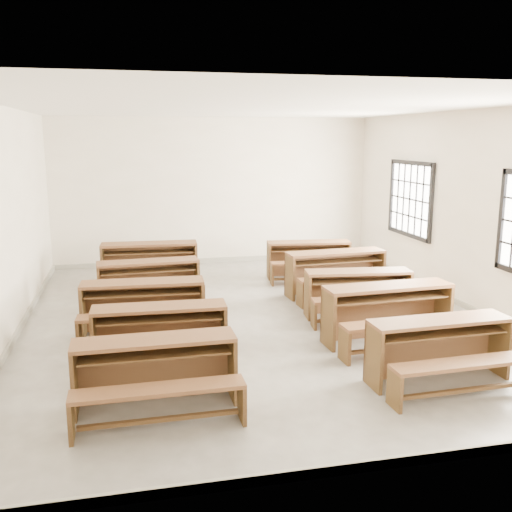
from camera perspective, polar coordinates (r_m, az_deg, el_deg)
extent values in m
plane|color=gray|center=(8.91, 0.00, -6.31)|extent=(8.50, 8.50, 0.00)
cube|color=white|center=(8.48, 0.00, 14.54)|extent=(7.00, 8.50, 0.05)
cube|color=silver|center=(12.68, -4.18, 6.47)|extent=(7.00, 0.05, 3.20)
cube|color=silver|center=(4.60, 11.55, -3.17)|extent=(7.00, 0.05, 3.20)
cube|color=silver|center=(8.51, -23.52, 2.92)|extent=(0.05, 8.50, 3.20)
cube|color=silver|center=(9.90, 20.09, 4.30)|extent=(0.05, 8.50, 3.20)
cube|color=gray|center=(12.92, -4.08, -0.39)|extent=(7.00, 0.04, 0.10)
cube|color=gray|center=(5.21, 10.84, -19.91)|extent=(7.00, 0.04, 0.10)
cube|color=gray|center=(8.86, -22.73, -7.03)|extent=(0.04, 8.50, 0.10)
cube|color=gray|center=(10.20, 19.50, -4.36)|extent=(0.04, 8.50, 0.10)
cube|color=black|center=(9.06, 23.37, 3.41)|extent=(0.06, 0.08, 1.46)
cube|color=white|center=(11.45, 15.24, 5.52)|extent=(0.02, 1.50, 1.30)
cube|color=black|center=(11.39, 15.34, 8.97)|extent=(0.06, 1.62, 0.08)
cube|color=black|center=(11.53, 14.97, 2.11)|extent=(0.06, 1.62, 0.08)
cube|color=black|center=(10.75, 17.10, 5.03)|extent=(0.06, 0.08, 1.46)
cube|color=black|center=(12.14, 13.43, 5.94)|extent=(0.06, 0.08, 1.46)
cube|color=brown|center=(6.00, -10.13, -8.30)|extent=(1.67, 0.43, 0.04)
cube|color=brown|center=(6.31, -10.10, -10.92)|extent=(1.66, 0.06, 0.71)
cube|color=#543B1C|center=(6.16, -17.72, -11.90)|extent=(0.05, 0.42, 0.71)
cube|color=#543B1C|center=(6.22, -2.39, -11.07)|extent=(0.05, 0.42, 0.71)
cube|color=#543B1C|center=(6.03, -10.07, -9.66)|extent=(1.54, 0.33, 0.02)
cube|color=brown|center=(5.64, -9.71, -13.02)|extent=(1.67, 0.31, 0.04)
cube|color=#543B1C|center=(5.76, -18.01, -15.33)|extent=(0.04, 0.29, 0.39)
cube|color=#543B1C|center=(5.83, -1.40, -14.38)|extent=(0.04, 0.29, 0.39)
cube|color=#543B1C|center=(5.78, -9.60, -15.83)|extent=(1.54, 0.07, 0.04)
cube|color=brown|center=(7.13, -9.65, -5.08)|extent=(1.65, 0.47, 0.04)
cube|color=brown|center=(7.42, -9.57, -7.40)|extent=(1.64, 0.10, 0.70)
cube|color=#543B1C|center=(7.29, -15.91, -8.07)|extent=(0.06, 0.41, 0.70)
cube|color=#543B1C|center=(7.30, -3.20, -7.59)|extent=(0.06, 0.41, 0.70)
cube|color=#543B1C|center=(7.16, -9.60, -6.23)|extent=(1.53, 0.36, 0.02)
cube|color=brown|center=(6.76, -9.48, -8.81)|extent=(1.65, 0.35, 0.04)
cube|color=#543B1C|center=(6.87, -16.21, -10.69)|extent=(0.05, 0.29, 0.39)
cube|color=#543B1C|center=(6.89, -2.64, -10.16)|extent=(0.05, 0.29, 0.39)
cube|color=#543B1C|center=(6.87, -9.39, -11.21)|extent=(1.52, 0.11, 0.04)
cube|color=brown|center=(8.23, -11.28, -2.63)|extent=(1.74, 0.51, 0.04)
cube|color=brown|center=(8.52, -11.15, -4.83)|extent=(1.72, 0.13, 0.73)
cube|color=#543B1C|center=(8.40, -16.92, -5.36)|extent=(0.06, 0.43, 0.73)
cube|color=#543B1C|center=(8.35, -5.39, -4.99)|extent=(0.06, 0.43, 0.73)
cube|color=#543B1C|center=(8.25, -11.24, -3.68)|extent=(1.60, 0.40, 0.02)
cube|color=brown|center=(7.81, -11.27, -5.87)|extent=(1.73, 0.38, 0.04)
cube|color=#543B1C|center=(7.95, -17.30, -7.58)|extent=(0.06, 0.30, 0.41)
cube|color=#543B1C|center=(7.90, -5.07, -7.20)|extent=(0.06, 0.30, 0.41)
cube|color=#543B1C|center=(7.91, -11.17, -8.10)|extent=(1.59, 0.13, 0.04)
cube|color=brown|center=(9.67, -10.75, -0.58)|extent=(1.69, 0.51, 0.04)
cube|color=brown|center=(9.94, -10.77, -2.48)|extent=(1.67, 0.14, 0.71)
cube|color=#543B1C|center=(9.72, -15.46, -3.02)|extent=(0.07, 0.42, 0.71)
cube|color=#543B1C|center=(9.85, -5.94, -2.45)|extent=(0.07, 0.42, 0.71)
cube|color=#543B1C|center=(9.68, -10.71, -1.45)|extent=(1.56, 0.40, 0.02)
cube|color=brown|center=(9.24, -10.38, -3.14)|extent=(1.69, 0.39, 0.04)
cube|color=#543B1C|center=(9.27, -15.37, -4.74)|extent=(0.06, 0.29, 0.40)
cube|color=#543B1C|center=(9.41, -5.37, -4.12)|extent=(0.06, 0.29, 0.40)
cube|color=#543B1C|center=(9.33, -10.31, -5.00)|extent=(1.55, 0.14, 0.04)
cube|color=brown|center=(11.00, -10.64, 1.20)|extent=(1.82, 0.54, 0.04)
cube|color=brown|center=(11.28, -10.55, -0.64)|extent=(1.80, 0.13, 0.76)
cube|color=#543B1C|center=(11.13, -15.07, -1.01)|extent=(0.07, 0.45, 0.76)
cube|color=#543B1C|center=(11.10, -6.04, -0.70)|extent=(0.07, 0.45, 0.76)
cube|color=#543B1C|center=(11.01, -10.61, 0.37)|extent=(1.68, 0.42, 0.02)
cube|color=brown|center=(10.53, -10.61, -1.15)|extent=(1.81, 0.40, 0.04)
cube|color=#543B1C|center=(10.63, -15.28, -2.54)|extent=(0.06, 0.32, 0.43)
cube|color=#543B1C|center=(10.60, -5.82, -2.22)|extent=(0.06, 0.32, 0.43)
cube|color=#543B1C|center=(10.61, -10.54, -2.92)|extent=(1.66, 0.14, 0.04)
cube|color=brown|center=(6.84, 17.94, -6.17)|extent=(1.67, 0.47, 0.04)
cube|color=brown|center=(7.11, 16.94, -8.61)|extent=(1.66, 0.10, 0.71)
cube|color=#543B1C|center=(6.58, 11.67, -9.99)|extent=(0.06, 0.42, 0.71)
cube|color=#543B1C|center=(7.41, 23.11, -8.22)|extent=(0.06, 0.42, 0.71)
cube|color=#543B1C|center=(6.87, 17.95, -7.37)|extent=(1.54, 0.36, 0.02)
cube|color=brown|center=(6.55, 20.15, -10.03)|extent=(1.67, 0.34, 0.04)
cube|color=#543B1C|center=(6.23, 13.70, -12.93)|extent=(0.05, 0.29, 0.39)
cube|color=#543B1C|center=(6.67, 19.96, -12.52)|extent=(1.54, 0.10, 0.04)
cube|color=brown|center=(7.96, 13.10, -2.99)|extent=(1.80, 0.53, 0.04)
cube|color=brown|center=(8.24, 12.31, -5.35)|extent=(1.78, 0.13, 0.76)
cube|color=#543B1C|center=(7.71, 7.23, -6.36)|extent=(0.07, 0.45, 0.76)
cube|color=#543B1C|center=(8.51, 18.15, -5.13)|extent=(0.07, 0.45, 0.76)
cube|color=#543B1C|center=(7.98, 13.12, -4.11)|extent=(1.66, 0.41, 0.02)
cube|color=brown|center=(7.60, 14.93, -6.42)|extent=(1.80, 0.40, 0.04)
cube|color=#543B1C|center=(7.29, 8.85, -8.88)|extent=(0.06, 0.31, 0.42)
cube|color=#543B1C|center=(8.13, 20.19, -7.29)|extent=(0.06, 0.31, 0.42)
cube|color=#543B1C|center=(7.71, 14.80, -8.78)|extent=(1.65, 0.14, 0.04)
cube|color=brown|center=(9.01, 10.20, -1.55)|extent=(1.68, 0.59, 0.04)
cube|color=brown|center=(9.27, 9.81, -3.51)|extent=(1.63, 0.23, 0.70)
cube|color=#543B1C|center=(8.92, 5.17, -4.00)|extent=(0.09, 0.41, 0.70)
cube|color=#543B1C|center=(9.35, 14.84, -3.61)|extent=(0.09, 0.41, 0.70)
cube|color=#543B1C|center=(9.03, 10.21, -2.47)|extent=(1.54, 0.48, 0.02)
cube|color=brown|center=(8.63, 11.05, -4.31)|extent=(1.66, 0.47, 0.04)
cube|color=#543B1C|center=(8.49, 5.80, -5.92)|extent=(0.07, 0.29, 0.39)
cube|color=#543B1C|center=(8.95, 15.92, -5.39)|extent=(0.07, 0.29, 0.39)
cube|color=#543B1C|center=(8.71, 10.97, -6.25)|extent=(1.51, 0.22, 0.04)
cube|color=brown|center=(10.17, 7.99, 0.36)|extent=(1.79, 0.56, 0.04)
cube|color=brown|center=(10.43, 7.48, -1.57)|extent=(1.76, 0.16, 0.75)
cube|color=#543B1C|center=(9.94, 3.39, -2.16)|extent=(0.07, 0.44, 0.75)
cube|color=#543B1C|center=(10.64, 12.16, -1.49)|extent=(0.07, 0.44, 0.75)
cube|color=#543B1C|center=(10.19, 8.01, -0.52)|extent=(1.65, 0.44, 0.02)
cube|color=brown|center=(9.77, 9.23, -2.15)|extent=(1.78, 0.43, 0.04)
cube|color=#543B1C|center=(9.49, 4.48, -3.88)|extent=(0.06, 0.31, 0.42)
cube|color=#543B1C|center=(10.22, 13.56, -3.05)|extent=(0.06, 0.31, 0.42)
cube|color=#543B1C|center=(9.85, 9.17, -4.02)|extent=(1.63, 0.16, 0.04)
cube|color=brown|center=(11.39, 5.29, 1.37)|extent=(1.68, 0.60, 0.04)
cube|color=brown|center=(11.64, 5.09, -0.26)|extent=(1.63, 0.23, 0.70)
cube|color=#543B1C|center=(11.34, 1.29, -0.54)|extent=(0.09, 0.41, 0.70)
cube|color=#543B1C|center=(11.64, 9.13, -0.36)|extent=(0.09, 0.41, 0.70)
cube|color=#543B1C|center=(11.40, 5.30, 0.64)|extent=(1.54, 0.48, 0.02)
cube|color=brown|center=(10.97, 5.76, -0.69)|extent=(1.66, 0.48, 0.04)
cube|color=#543B1C|center=(10.89, 1.61, -1.89)|extent=(0.07, 0.29, 0.39)
cube|color=#543B1C|center=(11.20, 9.76, -1.67)|extent=(0.07, 0.29, 0.39)
cube|color=#543B1C|center=(11.04, 5.73, -2.25)|extent=(1.51, 0.23, 0.04)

